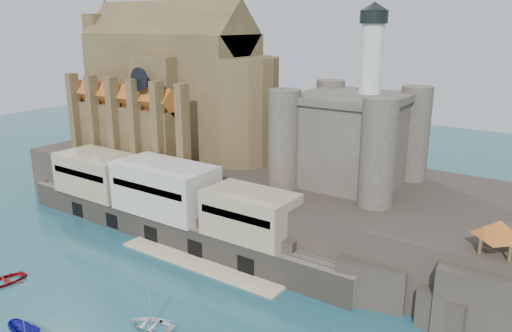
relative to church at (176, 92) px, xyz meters
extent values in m
plane|color=#1A4B57|center=(24.13, -41.85, -22.13)|extent=(300.00, 300.00, 0.00)
cube|color=#29231F|center=(24.13, -1.85, -17.13)|extent=(100.00, 34.00, 10.00)
cube|color=#29231F|center=(-13.87, -18.35, -19.13)|extent=(9.00, 5.00, 6.00)
cube|color=#29231F|center=(2.13, -18.35, -19.13)|extent=(9.00, 5.00, 6.00)
cube|color=#29231F|center=(19.13, -18.35, -19.13)|extent=(9.00, 5.00, 6.00)
cube|color=#29231F|center=(36.13, -18.35, -19.13)|extent=(9.00, 5.00, 6.00)
cube|color=#29231F|center=(52.13, -18.35, -19.13)|extent=(9.00, 5.00, 6.00)
cube|color=#635B4F|center=(16.13, -19.35, -19.88)|extent=(70.00, 6.00, 4.50)
cube|color=#D1B98B|center=(26.13, -23.85, -21.98)|extent=(30.00, 4.00, 0.40)
cube|color=black|center=(-5.87, -22.25, -20.53)|extent=(3.00, 0.40, 2.60)
cube|color=black|center=(4.13, -22.25, -20.53)|extent=(3.00, 0.40, 2.60)
cube|color=black|center=(14.13, -22.25, -20.53)|extent=(3.00, 0.40, 2.60)
cube|color=black|center=(24.13, -22.25, -20.53)|extent=(3.00, 0.40, 2.60)
cube|color=black|center=(34.13, -22.25, -20.53)|extent=(3.00, 0.40, 2.60)
cube|color=tan|center=(-3.87, -18.35, -13.88)|extent=(16.00, 9.00, 7.50)
cube|color=beige|center=(14.13, -18.35, -13.38)|extent=(18.00, 9.00, 8.50)
cube|color=tan|center=(32.13, -18.35, -14.13)|extent=(14.00, 8.00, 7.00)
cube|color=brown|center=(-1.87, 0.15, -0.13)|extent=(38.00, 14.00, 24.00)
cube|color=brown|center=(-1.87, 0.15, 11.87)|extent=(38.00, 13.01, 13.01)
cylinder|color=brown|center=(17.13, 0.15, -2.13)|extent=(14.00, 14.00, 20.00)
cube|color=brown|center=(2.13, 0.15, -2.13)|extent=(10.00, 20.00, 20.00)
cube|color=brown|center=(-5.87, -9.35, -7.13)|extent=(28.00, 5.00, 10.00)
cube|color=brown|center=(-5.87, 9.65, -7.13)|extent=(28.00, 5.00, 10.00)
cube|color=#AA531D|center=(-5.87, -9.35, -0.53)|extent=(28.00, 5.66, 5.66)
cube|color=#AA531D|center=(-5.87, 9.65, -0.53)|extent=(28.00, 5.66, 5.66)
cube|color=brown|center=(-20.87, 0.15, 1.87)|extent=(4.00, 10.00, 28.00)
cylinder|color=black|center=(2.13, -11.90, 3.87)|extent=(4.40, 0.30, 4.40)
cube|color=brown|center=(-17.87, -12.35, -4.13)|extent=(1.60, 2.20, 16.00)
cube|color=brown|center=(-11.67, -12.35, -4.13)|extent=(1.60, 2.20, 16.00)
cube|color=brown|center=(-5.47, -12.35, -4.13)|extent=(1.60, 2.20, 16.00)
cube|color=brown|center=(0.73, -12.35, -4.13)|extent=(1.60, 2.20, 16.00)
cube|color=brown|center=(6.93, -12.35, -4.13)|extent=(1.60, 2.20, 16.00)
cube|color=brown|center=(13.13, -12.35, -4.13)|extent=(1.60, 2.20, 16.00)
cube|color=#4B443B|center=(40.13, -0.85, -5.13)|extent=(16.00, 16.00, 14.00)
cube|color=#4B443B|center=(40.13, -0.85, 2.27)|extent=(17.00, 17.00, 1.20)
cylinder|color=#4B443B|center=(32.13, -8.85, -4.13)|extent=(5.20, 5.20, 16.00)
cylinder|color=#4B443B|center=(48.13, -8.85, -4.13)|extent=(5.20, 5.20, 16.00)
cylinder|color=#4B443B|center=(32.13, 7.15, -4.13)|extent=(5.20, 5.20, 16.00)
cylinder|color=#4B443B|center=(48.13, 7.15, -4.13)|extent=(5.20, 5.20, 16.00)
cylinder|color=silver|center=(42.13, 1.15, 7.87)|extent=(3.60, 3.60, 12.00)
cylinder|color=black|center=(42.13, 1.15, 14.87)|extent=(4.40, 4.40, 2.00)
cone|color=black|center=(42.13, 1.15, 16.47)|extent=(4.60, 4.60, 1.40)
cube|color=#29231F|center=(66.13, -15.85, -17.78)|extent=(12.00, 10.00, 8.70)
cube|color=#29231F|center=(62.13, -18.85, -19.63)|extent=(6.00, 5.00, 5.00)
cube|color=brown|center=(66.13, -15.85, -13.28)|extent=(4.20, 4.20, 0.30)
cylinder|color=brown|center=(64.53, -17.45, -11.83)|extent=(0.36, 0.36, 3.20)
cylinder|color=brown|center=(67.73, -17.45, -11.83)|extent=(0.36, 0.36, 3.20)
cylinder|color=brown|center=(64.53, -14.25, -11.83)|extent=(0.36, 0.36, 3.20)
pyramid|color=#AA531D|center=(66.13, -15.85, -9.13)|extent=(6.40, 6.40, 2.20)
imported|color=#94040A|center=(6.87, -44.29, -22.13)|extent=(4.49, 1.79, 6.12)
imported|color=silver|center=(32.27, -39.61, -22.13)|extent=(2.23, 4.55, 6.13)
camera|label=1|loc=(73.61, -76.19, 14.09)|focal=35.00mm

